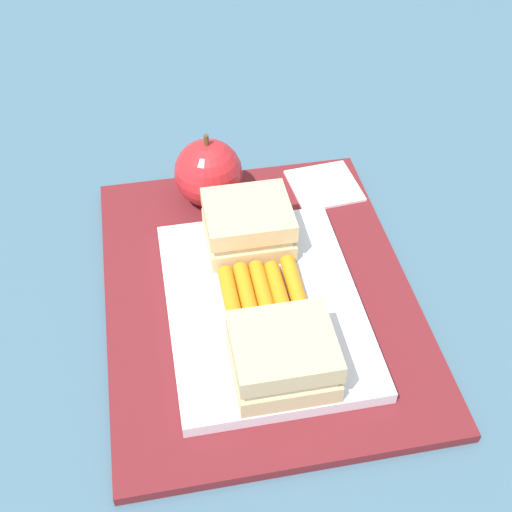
{
  "coord_description": "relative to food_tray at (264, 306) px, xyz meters",
  "views": [
    {
      "loc": [
        -0.42,
        0.08,
        0.48
      ],
      "look_at": [
        0.01,
        0.0,
        0.04
      ],
      "focal_mm": 47.75,
      "sensor_mm": 36.0,
      "label": 1
    }
  ],
  "objects": [
    {
      "name": "lunchbag_mat",
      "position": [
        0.03,
        0.0,
        -0.01
      ],
      "size": [
        0.36,
        0.28,
        0.01
      ],
      "primitive_type": "cube",
      "color": "maroon",
      "rests_on": "ground_plane"
    },
    {
      "name": "ground_plane",
      "position": [
        0.03,
        0.0,
        -0.02
      ],
      "size": [
        2.4,
        2.4,
        0.0
      ],
      "primitive_type": "plane",
      "color": "#42667A"
    },
    {
      "name": "paper_napkin",
      "position": [
        0.16,
        -0.1,
        -0.0
      ],
      "size": [
        0.08,
        0.08,
        0.0
      ],
      "primitive_type": "cube",
      "rotation": [
        0.0,
        0.0,
        0.09
      ],
      "color": "white",
      "rests_on": "lunchbag_mat"
    },
    {
      "name": "sandwich_half_left",
      "position": [
        -0.08,
        0.0,
        0.03
      ],
      "size": [
        0.07,
        0.08,
        0.04
      ],
      "color": "#DBC189",
      "rests_on": "food_tray"
    },
    {
      "name": "food_tray",
      "position": [
        0.0,
        0.0,
        0.0
      ],
      "size": [
        0.23,
        0.17,
        0.01
      ],
      "primitive_type": "cube",
      "color": "white",
      "rests_on": "lunchbag_mat"
    },
    {
      "name": "sandwich_half_right",
      "position": [
        0.08,
        0.0,
        0.03
      ],
      "size": [
        0.07,
        0.08,
        0.04
      ],
      "color": "#DBC189",
      "rests_on": "food_tray"
    },
    {
      "name": "carrot_sticks_bundle",
      "position": [
        0.0,
        -0.0,
        0.01
      ],
      "size": [
        0.08,
        0.07,
        0.02
      ],
      "color": "orange",
      "rests_on": "food_tray"
    },
    {
      "name": "apple",
      "position": [
        0.16,
        0.03,
        0.03
      ],
      "size": [
        0.07,
        0.07,
        0.08
      ],
      "color": "red",
      "rests_on": "lunchbag_mat"
    }
  ]
}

